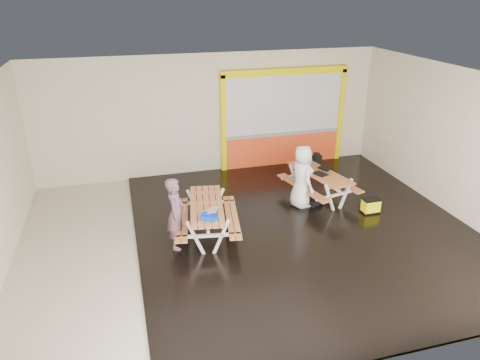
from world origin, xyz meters
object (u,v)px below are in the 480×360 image
object	(u,v)px
toolbox	(305,162)
backpack	(316,162)
picnic_table_right	(319,179)
dark_case	(314,201)
picnic_table_left	(207,212)
person_right	(302,177)
fluke_bag	(371,206)
laptop_left	(209,213)
laptop_right	(322,172)
blue_pouch	(209,217)
person_left	(176,213)

from	to	relation	value
toolbox	backpack	distance (m)	0.59
toolbox	picnic_table_right	bearing A→B (deg)	-72.39
dark_case	picnic_table_left	bearing A→B (deg)	-164.75
person_right	picnic_table_left	bearing A→B (deg)	101.37
picnic_table_left	fluke_bag	xyz separation A→B (m)	(4.08, -0.02, -0.39)
picnic_table_left	backpack	world-z (taller)	backpack
picnic_table_left	picnic_table_right	xyz separation A→B (m)	(3.18, 1.08, -0.01)
toolbox	backpack	xyz separation A→B (m)	(0.47, 0.31, -0.15)
laptop_left	toolbox	size ratio (longest dim) A/B	1.10
laptop_right	blue_pouch	xyz separation A→B (m)	(-3.27, -1.61, 0.01)
laptop_right	backpack	world-z (taller)	backpack
picnic_table_right	backpack	bearing A→B (deg)	71.55
fluke_bag	toolbox	bearing A→B (deg)	122.89
person_left	laptop_left	world-z (taller)	person_left
person_left	dark_case	world-z (taller)	person_left
picnic_table_right	blue_pouch	world-z (taller)	blue_pouch
picnic_table_left	dark_case	xyz separation A→B (m)	(2.95, 0.80, -0.49)
picnic_table_left	person_left	bearing A→B (deg)	-156.77
toolbox	dark_case	size ratio (longest dim) A/B	0.95
person_right	blue_pouch	size ratio (longest dim) A/B	5.04
picnic_table_right	person_right	size ratio (longest dim) A/B	1.36
laptop_right	toolbox	distance (m)	0.69
person_left	toolbox	xyz separation A→B (m)	(3.71, 1.94, 0.03)
dark_case	picnic_table_right	bearing A→B (deg)	48.78
laptop_left	backpack	size ratio (longest dim) A/B	0.90
person_left	person_right	bearing A→B (deg)	-53.44
person_right	toolbox	world-z (taller)	person_right
person_right	blue_pouch	world-z (taller)	person_right
blue_pouch	picnic_table_right	bearing A→B (deg)	27.78
person_right	laptop_left	size ratio (longest dim) A/B	3.69
picnic_table_left	blue_pouch	xyz separation A→B (m)	(-0.08, -0.64, 0.23)
person_left	laptop_left	bearing A→B (deg)	-87.84
laptop_left	blue_pouch	world-z (taller)	laptop_left
laptop_right	picnic_table_left	bearing A→B (deg)	-163.08
person_right	backpack	world-z (taller)	person_right
person_right	laptop_right	size ratio (longest dim) A/B	3.20
backpack	blue_pouch	bearing A→B (deg)	-143.87
person_left	dark_case	distance (m)	3.88
picnic_table_left	laptop_left	distance (m)	0.54
dark_case	toolbox	bearing A→B (deg)	85.91
person_right	dark_case	xyz separation A→B (m)	(0.37, -0.02, -0.69)
laptop_right	dark_case	size ratio (longest dim) A/B	1.21
laptop_right	blue_pouch	bearing A→B (deg)	-153.73
person_right	blue_pouch	xyz separation A→B (m)	(-2.66, -1.47, 0.03)
person_left	toolbox	size ratio (longest dim) A/B	3.97
laptop_left	laptop_right	bearing A→B (deg)	24.18
toolbox	fluke_bag	world-z (taller)	toolbox
picnic_table_right	laptop_left	distance (m)	3.60
picnic_table_right	toolbox	xyz separation A→B (m)	(-0.18, 0.56, 0.26)
laptop_left	person_left	bearing A→B (deg)	164.54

